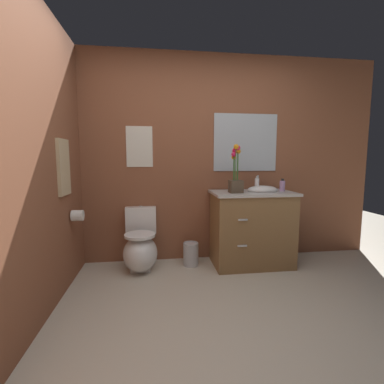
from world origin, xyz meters
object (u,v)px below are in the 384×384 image
(toilet, at_px, (140,248))
(vanity_cabinet, at_px, (252,227))
(soap_bottle, at_px, (257,185))
(toilet_paper_roll, at_px, (78,216))
(lotion_bottle, at_px, (282,186))
(wall_mirror, at_px, (245,143))
(flower_vase, at_px, (236,175))
(hanging_towel, at_px, (64,167))
(trash_bin, at_px, (191,254))
(wall_poster, at_px, (139,147))

(toilet, xyz_separation_m, vanity_cabinet, (1.30, -0.03, 0.20))
(soap_bottle, height_order, toilet_paper_roll, soap_bottle)
(lotion_bottle, distance_m, wall_mirror, 0.69)
(toilet, xyz_separation_m, flower_vase, (1.07, -0.10, 0.82))
(soap_bottle, distance_m, toilet_paper_roll, 1.99)
(flower_vase, bearing_deg, toilet_paper_roll, -176.63)
(flower_vase, height_order, soap_bottle, flower_vase)
(toilet, relative_size, hanging_towel, 1.33)
(flower_vase, bearing_deg, lotion_bottle, 7.03)
(toilet, distance_m, trash_bin, 0.59)
(wall_poster, bearing_deg, wall_mirror, 0.00)
(wall_mirror, bearing_deg, flower_vase, -121.63)
(wall_poster, xyz_separation_m, wall_mirror, (1.29, 0.00, 0.06))
(toilet, distance_m, soap_bottle, 1.53)
(lotion_bottle, relative_size, toilet_paper_roll, 1.35)
(trash_bin, distance_m, wall_mirror, 1.51)
(soap_bottle, relative_size, trash_bin, 0.66)
(toilet_paper_roll, bearing_deg, toilet, 17.88)
(soap_bottle, xyz_separation_m, lotion_bottle, (0.30, -0.02, -0.01))
(wall_mirror, distance_m, toilet_paper_roll, 2.11)
(soap_bottle, bearing_deg, toilet_paper_roll, -174.47)
(vanity_cabinet, bearing_deg, wall_mirror, 90.52)
(lotion_bottle, relative_size, wall_mirror, 0.19)
(hanging_towel, bearing_deg, wall_poster, 43.66)
(wall_mirror, bearing_deg, trash_bin, -162.34)
(flower_vase, height_order, wall_mirror, wall_mirror)
(lotion_bottle, distance_m, toilet_paper_roll, 2.29)
(toilet_paper_roll, bearing_deg, vanity_cabinet, 5.10)
(flower_vase, distance_m, lotion_bottle, 0.61)
(wall_poster, xyz_separation_m, toilet_paper_roll, (-0.61, -0.46, -0.71))
(vanity_cabinet, bearing_deg, trash_bin, 174.67)
(soap_bottle, bearing_deg, trash_bin, 176.51)
(flower_vase, bearing_deg, wall_mirror, 58.37)
(soap_bottle, bearing_deg, hanging_towel, -169.89)
(wall_mirror, bearing_deg, lotion_bottle, -38.99)
(toilet, xyz_separation_m, soap_bottle, (1.35, -0.01, 0.71))
(hanging_towel, bearing_deg, flower_vase, 8.80)
(soap_bottle, bearing_deg, lotion_bottle, -3.51)
(flower_vase, relative_size, trash_bin, 1.98)
(soap_bottle, distance_m, trash_bin, 1.12)
(wall_poster, bearing_deg, toilet_paper_roll, -142.70)
(toilet, relative_size, trash_bin, 2.54)
(lotion_bottle, relative_size, trash_bin, 0.55)
(vanity_cabinet, relative_size, wall_mirror, 1.32)
(soap_bottle, relative_size, wall_mirror, 0.22)
(toilet, distance_m, wall_poster, 1.18)
(toilet, relative_size, wall_mirror, 0.86)
(soap_bottle, bearing_deg, wall_poster, 168.54)
(wall_mirror, relative_size, toilet_paper_roll, 7.27)
(flower_vase, bearing_deg, trash_bin, 164.22)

